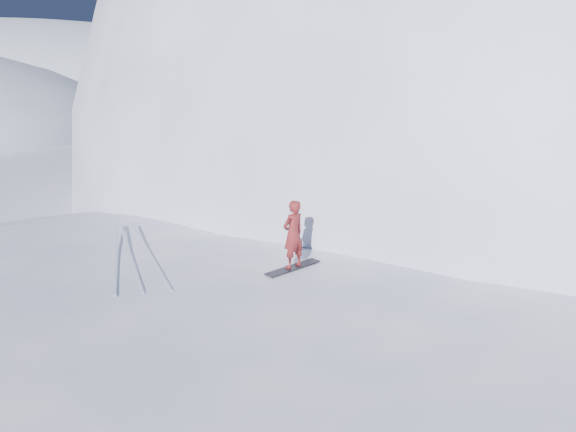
% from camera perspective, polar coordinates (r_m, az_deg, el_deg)
% --- Properties ---
extents(near_ridge, '(36.00, 28.00, 4.80)m').
position_cam_1_polar(near_ridge, '(14.06, -6.95, -15.27)').
color(near_ridge, white).
rests_on(near_ridge, ground).
extents(summit_peak, '(60.00, 56.00, 56.00)m').
position_cam_1_polar(summit_peak, '(41.49, 23.01, 4.28)').
color(summit_peak, white).
rests_on(summit_peak, ground).
extents(peak_shoulder, '(28.00, 24.00, 18.00)m').
position_cam_1_polar(peak_shoulder, '(31.27, 9.32, 2.01)').
color(peak_shoulder, white).
rests_on(peak_shoulder, ground).
extents(far_ridge_c, '(140.00, 90.00, 36.00)m').
position_cam_1_polar(far_ridge_c, '(126.19, -26.98, 10.56)').
color(far_ridge_c, white).
rests_on(far_ridge_c, ground).
extents(wind_bumps, '(16.00, 14.40, 1.00)m').
position_cam_1_polar(wind_bumps, '(13.41, -13.89, -17.31)').
color(wind_bumps, white).
rests_on(wind_bumps, ground).
extents(snowboard, '(1.55, 1.21, 0.03)m').
position_cam_1_polar(snowboard, '(13.12, 0.57, -5.73)').
color(snowboard, black).
rests_on(snowboard, near_ridge).
extents(snowboarder, '(0.76, 0.71, 1.74)m').
position_cam_1_polar(snowboarder, '(12.82, 0.58, -2.04)').
color(snowboarder, maroon).
rests_on(snowboarder, snowboard).
extents(board_tracks, '(2.30, 5.92, 0.04)m').
position_cam_1_polar(board_tracks, '(14.89, -16.99, -3.79)').
color(board_tracks, silver).
rests_on(board_tracks, ground).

